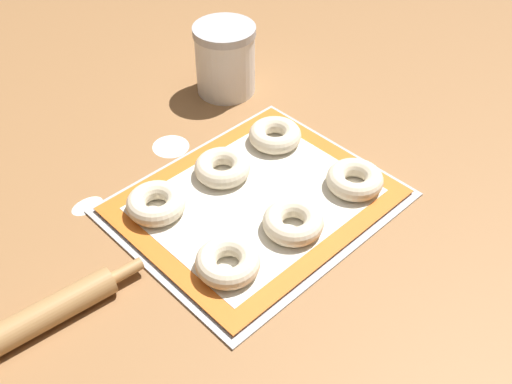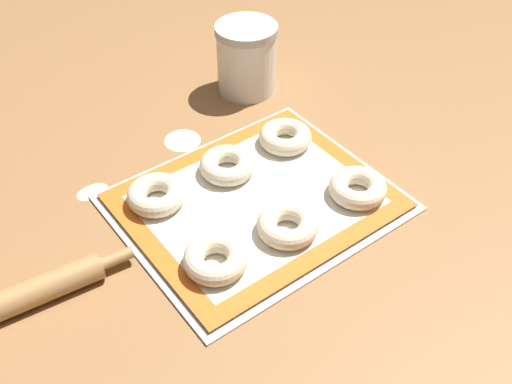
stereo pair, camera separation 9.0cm
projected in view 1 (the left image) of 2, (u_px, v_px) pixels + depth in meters
name	position (u px, v px, depth m)	size (l,w,h in m)	color
ground_plane	(259.00, 213.00, 1.00)	(2.80, 2.80, 0.00)	olive
baking_tray	(256.00, 202.00, 1.01)	(0.44, 0.37, 0.01)	#B2B5BA
baking_mat	(256.00, 200.00, 1.01)	(0.42, 0.34, 0.00)	orange
bagel_front_left	(228.00, 262.00, 0.88)	(0.10, 0.10, 0.03)	beige
bagel_front_center	(293.00, 222.00, 0.94)	(0.10, 0.10, 0.03)	beige
bagel_front_right	(355.00, 180.00, 1.02)	(0.10, 0.10, 0.03)	beige
bagel_back_left	(156.00, 203.00, 0.97)	(0.10, 0.10, 0.03)	beige
bagel_back_center	(222.00, 168.00, 1.04)	(0.10, 0.10, 0.03)	beige
bagel_back_right	(275.00, 135.00, 1.11)	(0.10, 0.10, 0.03)	beige
flour_canister	(225.00, 59.00, 1.22)	(0.13, 0.13, 0.14)	white
rolling_pin	(0.00, 339.00, 0.79)	(0.43, 0.08, 0.04)	#AD7F4C
flour_patch_near	(171.00, 146.00, 1.13)	(0.07, 0.07, 0.00)	white
flour_patch_far	(87.00, 205.00, 1.01)	(0.06, 0.04, 0.00)	white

